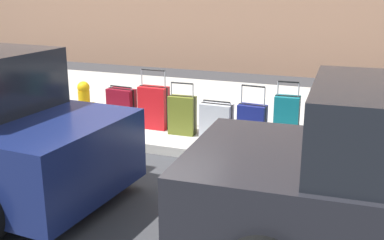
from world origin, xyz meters
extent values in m
plane|color=#333335|center=(0.00, 0.00, 0.00)|extent=(40.00, 40.00, 0.00)
cube|color=#ADA89E|center=(0.00, -2.50, 0.07)|extent=(18.00, 5.00, 0.14)
cube|color=maroon|center=(-3.28, -0.72, 0.39)|extent=(0.50, 0.26, 0.51)
cube|color=black|center=(-3.28, -0.72, 0.39)|extent=(0.50, 0.07, 0.52)
cylinder|color=gray|center=(-3.49, -0.73, 0.80)|extent=(0.02, 0.02, 0.32)
cylinder|color=gray|center=(-3.07, -0.71, 0.80)|extent=(0.02, 0.02, 0.32)
cylinder|color=black|center=(-3.28, -0.72, 0.96)|extent=(0.43, 0.05, 0.02)
cylinder|color=black|center=(-3.50, -0.73, 0.16)|extent=(0.05, 0.02, 0.04)
cylinder|color=black|center=(-3.06, -0.71, 0.16)|extent=(0.05, 0.02, 0.04)
cube|color=black|center=(-2.71, -0.71, 0.49)|extent=(0.44, 0.20, 0.70)
cube|color=black|center=(-2.71, -0.71, 0.49)|extent=(0.45, 0.04, 0.71)
cylinder|color=gray|center=(-2.90, -0.71, 0.93)|extent=(0.02, 0.02, 0.18)
cylinder|color=gray|center=(-2.52, -0.71, 0.93)|extent=(0.02, 0.02, 0.18)
cylinder|color=black|center=(-2.71, -0.71, 1.02)|extent=(0.38, 0.03, 0.02)
cylinder|color=black|center=(-2.90, -0.71, 0.16)|extent=(0.04, 0.02, 0.04)
cylinder|color=black|center=(-2.51, -0.71, 0.16)|extent=(0.04, 0.02, 0.04)
cube|color=#0F606B|center=(-2.20, -0.74, 0.51)|extent=(0.37, 0.25, 0.74)
cube|color=black|center=(-2.20, -0.74, 0.51)|extent=(0.37, 0.06, 0.75)
cylinder|color=gray|center=(-2.35, -0.75, 0.98)|extent=(0.02, 0.02, 0.21)
cylinder|color=gray|center=(-2.05, -0.73, 0.98)|extent=(0.02, 0.02, 0.21)
cylinder|color=black|center=(-2.20, -0.74, 1.09)|extent=(0.30, 0.04, 0.02)
cylinder|color=black|center=(-2.35, -0.75, 0.16)|extent=(0.04, 0.02, 0.04)
cylinder|color=black|center=(-2.04, -0.73, 0.16)|extent=(0.04, 0.02, 0.04)
cube|color=navy|center=(-1.70, -0.66, 0.43)|extent=(0.43, 0.25, 0.58)
cube|color=black|center=(-1.70, -0.66, 0.43)|extent=(0.42, 0.07, 0.59)
cylinder|color=gray|center=(-1.88, -0.65, 0.86)|extent=(0.02, 0.02, 0.29)
cylinder|color=gray|center=(-1.52, -0.67, 0.86)|extent=(0.02, 0.02, 0.29)
cylinder|color=black|center=(-1.70, -0.66, 1.00)|extent=(0.35, 0.05, 0.02)
cylinder|color=black|center=(-1.88, -0.65, 0.16)|extent=(0.05, 0.02, 0.04)
cylinder|color=black|center=(-1.52, -0.67, 0.16)|extent=(0.05, 0.02, 0.04)
cube|color=#9EA0A8|center=(-1.14, -0.67, 0.41)|extent=(0.50, 0.25, 0.54)
cube|color=black|center=(-1.14, -0.67, 0.41)|extent=(0.50, 0.06, 0.55)
cylinder|color=gray|center=(-1.35, -0.66, 0.70)|extent=(0.02, 0.02, 0.04)
cylinder|color=gray|center=(-0.92, -0.68, 0.70)|extent=(0.02, 0.02, 0.04)
cylinder|color=black|center=(-1.14, -0.67, 0.72)|extent=(0.43, 0.04, 0.02)
cylinder|color=black|center=(-1.36, -0.66, 0.16)|extent=(0.04, 0.02, 0.04)
cylinder|color=black|center=(-0.92, -0.68, 0.16)|extent=(0.04, 0.02, 0.04)
cube|color=#59601E|center=(-0.57, -0.66, 0.45)|extent=(0.43, 0.21, 0.62)
cube|color=black|center=(-0.57, -0.66, 0.45)|extent=(0.43, 0.05, 0.63)
cylinder|color=gray|center=(-0.75, -0.67, 0.86)|extent=(0.02, 0.02, 0.21)
cylinder|color=gray|center=(-0.39, -0.66, 0.86)|extent=(0.02, 0.02, 0.21)
cylinder|color=black|center=(-0.57, -0.66, 0.96)|extent=(0.36, 0.03, 0.02)
cylinder|color=black|center=(-0.76, -0.67, 0.16)|extent=(0.04, 0.02, 0.04)
cylinder|color=black|center=(-0.39, -0.66, 0.16)|extent=(0.04, 0.02, 0.04)
cube|color=red|center=(-0.01, -0.80, 0.49)|extent=(0.48, 0.25, 0.70)
cube|color=black|center=(-0.01, -0.80, 0.49)|extent=(0.49, 0.05, 0.71)
cylinder|color=gray|center=(-0.22, -0.79, 0.97)|extent=(0.02, 0.02, 0.28)
cylinder|color=gray|center=(0.20, -0.80, 0.97)|extent=(0.02, 0.02, 0.28)
cylinder|color=black|center=(-0.01, -0.80, 1.11)|extent=(0.42, 0.03, 0.02)
cylinder|color=black|center=(-0.23, -0.79, 0.16)|extent=(0.04, 0.02, 0.04)
cylinder|color=black|center=(0.20, -0.80, 0.16)|extent=(0.04, 0.02, 0.04)
cube|color=maroon|center=(0.57, -0.77, 0.45)|extent=(0.49, 0.27, 0.62)
cube|color=black|center=(0.57, -0.77, 0.45)|extent=(0.49, 0.09, 0.63)
cylinder|color=gray|center=(0.37, -0.75, 0.78)|extent=(0.02, 0.02, 0.04)
cylinder|color=gray|center=(0.78, -0.79, 0.78)|extent=(0.02, 0.02, 0.04)
cylinder|color=black|center=(0.57, -0.77, 0.80)|extent=(0.41, 0.06, 0.02)
cylinder|color=black|center=(0.36, -0.75, 0.16)|extent=(0.05, 0.02, 0.04)
cylinder|color=black|center=(0.78, -0.79, 0.16)|extent=(0.05, 0.02, 0.04)
cylinder|color=#D89E0C|center=(1.28, -0.73, 0.42)|extent=(0.20, 0.20, 0.55)
sphere|color=#D89E0C|center=(1.28, -0.73, 0.74)|extent=(0.21, 0.21, 0.21)
cylinder|color=#D89E0C|center=(1.43, -0.73, 0.44)|extent=(0.09, 0.10, 0.09)
cylinder|color=#D89E0C|center=(1.13, -0.73, 0.44)|extent=(0.09, 0.10, 0.09)
cylinder|color=brown|center=(1.84, -0.58, 0.55)|extent=(0.12, 0.12, 0.83)
cylinder|color=black|center=(-2.58, 1.04, 0.32)|extent=(0.65, 0.25, 0.64)
cylinder|color=black|center=(0.01, 1.05, 0.32)|extent=(0.65, 0.25, 0.64)
camera|label=1|loc=(-3.28, 5.92, 2.42)|focal=43.82mm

